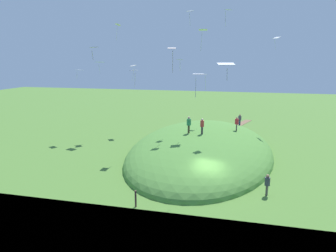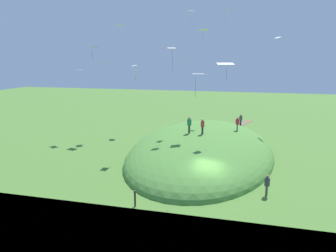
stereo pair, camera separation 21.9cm
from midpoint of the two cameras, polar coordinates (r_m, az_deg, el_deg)
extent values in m
plane|color=#4B772F|center=(27.59, 7.11, -10.79)|extent=(160.00, 160.00, 0.00)
ellipsoid|color=#4D8436|center=(37.23, 5.82, -4.66)|extent=(28.18, 16.06, 5.31)
cube|color=brown|center=(52.16, 12.11, 0.00)|extent=(11.70, 4.96, 0.04)
cube|color=#322C35|center=(34.53, 5.95, -0.78)|extent=(0.25, 0.23, 0.82)
cylinder|color=#C83A37|center=(34.38, 5.98, 0.41)|extent=(0.57, 0.57, 0.65)
sphere|color=beige|center=(34.29, 6.00, 1.14)|extent=(0.25, 0.25, 0.25)
cube|color=navy|center=(44.95, 12.62, 0.58)|extent=(0.15, 0.25, 0.75)
cylinder|color=#453C4E|center=(44.82, 12.66, 1.42)|extent=(0.47, 0.47, 0.59)
sphere|color=#986F50|center=(44.75, 12.68, 1.94)|extent=(0.22, 0.22, 0.22)
cube|color=#302933|center=(38.28, 12.06, -0.25)|extent=(0.24, 0.13, 0.78)
cylinder|color=red|center=(38.14, 12.10, 0.78)|extent=(0.44, 0.44, 0.62)
sphere|color=#A57660|center=(38.06, 12.13, 1.42)|extent=(0.23, 0.23, 0.23)
cube|color=#4F4A43|center=(26.79, 17.11, -11.00)|extent=(0.26, 0.20, 0.84)
cylinder|color=#3A3F48|center=(26.52, 17.21, -9.51)|extent=(0.55, 0.55, 0.66)
sphere|color=#A77858|center=(26.36, 17.28, -8.59)|extent=(0.25, 0.25, 0.25)
cube|color=#3E3625|center=(34.94, 3.57, -0.57)|extent=(0.28, 0.19, 0.89)
cylinder|color=#2F8652|center=(34.78, 3.59, 0.71)|extent=(0.56, 0.56, 0.70)
sphere|color=tan|center=(34.69, 3.60, 1.49)|extent=(0.27, 0.27, 0.27)
cube|color=white|center=(43.91, -15.76, 9.69)|extent=(1.13, 1.24, 0.05)
cylinder|color=white|center=(43.85, -16.19, 8.73)|extent=(0.15, 0.13, 0.90)
cube|color=white|center=(42.82, -12.28, 11.18)|extent=(1.09, 1.32, 0.08)
cylinder|color=white|center=(42.91, -12.38, 9.98)|extent=(0.04, 0.16, 1.23)
cube|color=white|center=(37.51, 3.83, 19.93)|extent=(0.70, 0.87, 0.14)
cylinder|color=white|center=(37.60, 3.77, 18.59)|extent=(0.14, 0.12, 1.35)
cube|color=white|center=(46.78, -9.16, 17.57)|extent=(1.18, 1.12, 0.26)
cylinder|color=white|center=(46.47, -9.33, 16.12)|extent=(0.08, 0.24, 1.90)
cube|color=white|center=(25.21, 5.22, 9.28)|extent=(0.66, 0.90, 0.05)
cylinder|color=white|center=(25.16, 4.75, 6.95)|extent=(0.23, 0.08, 1.60)
cube|color=white|center=(36.44, 1.98, 11.85)|extent=(0.82, 0.83, 0.06)
cylinder|color=white|center=(36.32, 2.01, 10.70)|extent=(0.18, 0.04, 1.10)
cube|color=white|center=(46.33, -6.43, 10.73)|extent=(1.28, 1.19, 0.19)
cylinder|color=white|center=(46.20, -6.42, 9.27)|extent=(0.04, 0.29, 1.81)
cube|color=white|center=(36.14, 6.14, 16.84)|extent=(0.75, 0.99, 0.13)
cylinder|color=white|center=(35.79, 5.86, 14.92)|extent=(0.12, 0.20, 2.00)
cube|color=white|center=(27.95, -13.41, 13.62)|extent=(1.12, 1.06, 0.08)
cylinder|color=white|center=(27.73, -13.66, 12.29)|extent=(0.11, 0.08, 0.83)
cube|color=white|center=(22.63, 10.10, 10.94)|extent=(1.06, 1.33, 0.17)
cylinder|color=white|center=(22.83, 10.30, 9.11)|extent=(0.06, 0.06, 0.88)
cube|color=silver|center=(34.71, -6.41, 9.91)|extent=(0.98, 0.72, 0.10)
cylinder|color=silver|center=(34.70, -6.15, 8.25)|extent=(0.12, 0.18, 1.54)
cube|color=silver|center=(24.79, 0.43, 13.82)|extent=(0.56, 0.70, 0.11)
cylinder|color=silver|center=(25.03, 0.59, 11.45)|extent=(0.12, 0.05, 1.75)
cube|color=white|center=(35.92, 10.63, 19.88)|extent=(0.88, 0.88, 0.08)
cylinder|color=white|center=(35.59, 10.11, 18.44)|extent=(0.23, 0.13, 1.52)
cube|color=silver|center=(38.66, 6.38, 9.24)|extent=(0.64, 0.72, 0.03)
cylinder|color=silver|center=(38.50, 6.59, 7.71)|extent=(0.24, 0.06, 1.72)
cube|color=white|center=(43.89, 18.82, 14.80)|extent=(1.06, 1.02, 0.23)
cylinder|color=white|center=(44.06, 18.57, 13.71)|extent=(0.21, 0.20, 1.22)
cylinder|color=brown|center=(23.87, -6.11, -12.88)|extent=(0.14, 0.14, 1.26)
camera|label=1|loc=(0.11, -90.22, -0.05)|focal=33.89mm
camera|label=2|loc=(0.11, 89.78, 0.05)|focal=33.89mm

